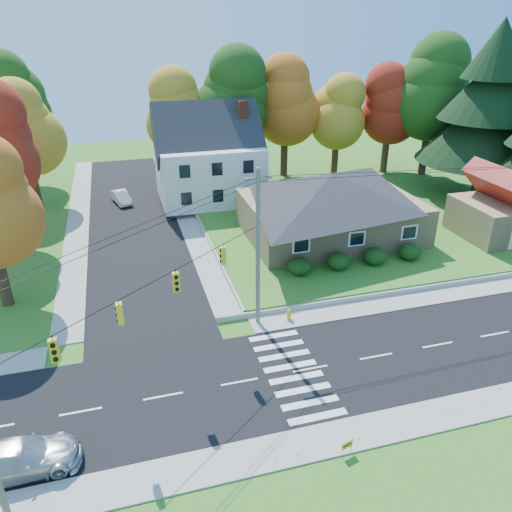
{
  "coord_description": "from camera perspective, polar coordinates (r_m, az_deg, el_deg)",
  "views": [
    {
      "loc": [
        -8.87,
        -20.26,
        17.42
      ],
      "look_at": [
        -0.82,
        8.0,
        3.28
      ],
      "focal_mm": 35.0,
      "sensor_mm": 36.0,
      "label": 1
    }
  ],
  "objects": [
    {
      "name": "road_main",
      "position": [
        28.14,
        6.23,
        -12.69
      ],
      "size": [
        90.0,
        8.0,
        0.02
      ],
      "primitive_type": "cube",
      "color": "black",
      "rests_on": "ground"
    },
    {
      "name": "traffic_infrastructure",
      "position": [
        26.34,
        5.37,
        -2.2
      ],
      "size": [
        38.1,
        10.66,
        10.0
      ],
      "color": "#666059",
      "rests_on": "ground"
    },
    {
      "name": "ranch_house",
      "position": [
        42.42,
        8.56,
        5.91
      ],
      "size": [
        14.6,
        10.6,
        5.4
      ],
      "color": "tan",
      "rests_on": "lawn"
    },
    {
      "name": "tree_lot_3",
      "position": [
        59.58,
        9.36,
        15.94
      ],
      "size": [
        6.16,
        6.16,
        11.47
      ],
      "color": "#3F2A19",
      "rests_on": "lawn"
    },
    {
      "name": "tree_lot_4",
      "position": [
        61.38,
        15.12,
        16.32
      ],
      "size": [
        6.72,
        6.72,
        12.51
      ],
      "color": "#3F2A19",
      "rests_on": "lawn"
    },
    {
      "name": "ground",
      "position": [
        28.15,
        6.23,
        -12.71
      ],
      "size": [
        120.0,
        120.0,
        0.0
      ],
      "primitive_type": "plane",
      "color": "#3D7923"
    },
    {
      "name": "white_car",
      "position": [
        53.47,
        -15.15,
        6.51
      ],
      "size": [
        2.25,
        4.0,
        1.25
      ],
      "primitive_type": "imported",
      "rotation": [
        0.0,
        0.0,
        0.26
      ],
      "color": "silver",
      "rests_on": "road_cross"
    },
    {
      "name": "tree_lot_0",
      "position": [
        55.44,
        -8.92,
        15.94
      ],
      "size": [
        6.72,
        6.72,
        12.51
      ],
      "color": "#3F2A19",
      "rests_on": "lawn"
    },
    {
      "name": "conifer_east_a",
      "position": [
        56.01,
        25.08,
        15.16
      ],
      "size": [
        12.8,
        12.8,
        16.96
      ],
      "color": "#3F2A19",
      "rests_on": "lawn"
    },
    {
      "name": "lawn",
      "position": [
        49.75,
        11.31,
        5.0
      ],
      "size": [
        30.0,
        30.0,
        0.5
      ],
      "primitive_type": "cube",
      "color": "#3D7923",
      "rests_on": "ground"
    },
    {
      "name": "tree_lot_2",
      "position": [
        58.07,
        3.38,
        17.28
      ],
      "size": [
        7.28,
        7.28,
        13.56
      ],
      "color": "#3F2A19",
      "rests_on": "lawn"
    },
    {
      "name": "tree_west_2",
      "position": [
        53.75,
        -25.02,
        13.08
      ],
      "size": [
        6.72,
        6.72,
        12.51
      ],
      "color": "#3F2A19",
      "rests_on": "ground"
    },
    {
      "name": "tree_lot_5",
      "position": [
        61.59,
        19.67,
        17.63
      ],
      "size": [
        8.4,
        8.4,
        15.64
      ],
      "color": "#3F2A19",
      "rests_on": "lawn"
    },
    {
      "name": "tree_lot_1",
      "position": [
        55.34,
        -2.42,
        17.57
      ],
      "size": [
        7.84,
        7.84,
        14.6
      ],
      "color": "#3F2A19",
      "rests_on": "lawn"
    },
    {
      "name": "sidewalk_north",
      "position": [
        31.92,
        2.91,
        -7.33
      ],
      "size": [
        90.0,
        2.0,
        0.08
      ],
      "primitive_type": "cube",
      "color": "#9C9A90",
      "rests_on": "ground"
    },
    {
      "name": "sidewalk_south",
      "position": [
        24.77,
        10.73,
        -19.44
      ],
      "size": [
        90.0,
        2.0,
        0.08
      ],
      "primitive_type": "cube",
      "color": "#9C9A90",
      "rests_on": "ground"
    },
    {
      "name": "fire_hydrant",
      "position": [
        31.81,
        3.78,
        -6.74
      ],
      "size": [
        0.47,
        0.36,
        0.81
      ],
      "color": "gold",
      "rests_on": "ground"
    },
    {
      "name": "yard_sign",
      "position": [
        23.6,
        10.37,
        -20.49
      ],
      "size": [
        0.6,
        0.19,
        0.76
      ],
      "color": "black",
      "rests_on": "ground"
    },
    {
      "name": "tree_west_3",
      "position": [
        61.66,
        -26.22,
        15.46
      ],
      "size": [
        7.84,
        7.84,
        14.6
      ],
      "color": "#3F2A19",
      "rests_on": "ground"
    },
    {
      "name": "colonial_house",
      "position": [
        50.72,
        -5.37,
        10.93
      ],
      "size": [
        10.4,
        8.4,
        9.6
      ],
      "color": "silver",
      "rests_on": "lawn"
    },
    {
      "name": "garage",
      "position": [
        46.96,
        26.46,
        4.87
      ],
      "size": [
        7.3,
        6.3,
        4.6
      ],
      "color": "tan",
      "rests_on": "lawn"
    },
    {
      "name": "silver_sedan",
      "position": [
        24.6,
        -25.53,
        -20.12
      ],
      "size": [
        5.09,
        2.1,
        1.47
      ],
      "primitive_type": "imported",
      "rotation": [
        0.0,
        0.0,
        1.58
      ],
      "color": "silver",
      "rests_on": "road_main"
    },
    {
      "name": "hedge_row",
      "position": [
        37.9,
        11.42,
        -0.29
      ],
      "size": [
        10.7,
        1.7,
        1.27
      ],
      "color": "#163A10",
      "rests_on": "lawn"
    },
    {
      "name": "road_cross",
      "position": [
        49.43,
        -13.9,
        4.3
      ],
      "size": [
        8.0,
        44.0,
        0.02
      ],
      "primitive_type": "cube",
      "color": "black",
      "rests_on": "ground"
    }
  ]
}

